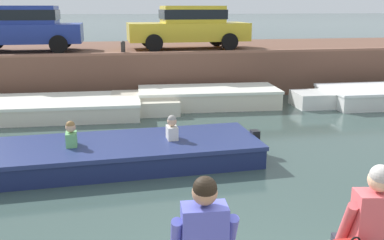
# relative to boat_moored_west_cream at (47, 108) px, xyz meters

# --- Properties ---
(ground_plane) EXTENTS (400.00, 400.00, 0.00)m
(ground_plane) POSITION_rel_boat_moored_west_cream_xyz_m (3.25, -3.53, -0.24)
(ground_plane) COLOR #384C47
(far_quay_wall) EXTENTS (60.00, 6.00, 1.49)m
(far_quay_wall) POSITION_rel_boat_moored_west_cream_xyz_m (3.25, 4.68, 0.50)
(far_quay_wall) COLOR brown
(far_quay_wall) RESTS_ON ground
(far_wall_coping) EXTENTS (60.00, 0.24, 0.08)m
(far_wall_coping) POSITION_rel_boat_moored_west_cream_xyz_m (3.25, 1.80, 1.29)
(far_wall_coping) COLOR brown
(far_wall_coping) RESTS_ON far_quay_wall
(boat_moored_west_cream) EXTENTS (6.92, 2.39, 0.49)m
(boat_moored_west_cream) POSITION_rel_boat_moored_west_cream_xyz_m (0.00, 0.00, 0.00)
(boat_moored_west_cream) COLOR silver
(boat_moored_west_cream) RESTS_ON ground
(boat_moored_central_cream) EXTENTS (5.15, 1.96, 0.57)m
(boat_moored_central_cream) POSITION_rel_boat_moored_west_cream_xyz_m (4.51, 0.45, 0.04)
(boat_moored_central_cream) COLOR silver
(boat_moored_central_cream) RESTS_ON ground
(motorboat_passing) EXTENTS (6.78, 2.06, 0.93)m
(motorboat_passing) POSITION_rel_boat_moored_west_cream_xyz_m (1.61, -4.21, -0.01)
(motorboat_passing) COLOR navy
(motorboat_passing) RESTS_ON ground
(car_left_inner_blue) EXTENTS (3.87, 1.99, 1.54)m
(car_left_inner_blue) POSITION_rel_boat_moored_west_cream_xyz_m (-1.01, 3.57, 2.09)
(car_left_inner_blue) COLOR #233893
(car_left_inner_blue) RESTS_ON far_quay_wall
(car_centre_yellow) EXTENTS (4.38, 2.06, 1.54)m
(car_centre_yellow) POSITION_rel_boat_moored_west_cream_xyz_m (4.69, 3.57, 2.09)
(car_centre_yellow) COLOR yellow
(car_centre_yellow) RESTS_ON far_quay_wall
(mooring_bollard_mid) EXTENTS (0.15, 0.15, 0.45)m
(mooring_bollard_mid) POSITION_rel_boat_moored_west_cream_xyz_m (2.22, 1.93, 1.49)
(mooring_bollard_mid) COLOR #2D2B28
(mooring_bollard_mid) RESTS_ON far_quay_wall
(person_seated_right) EXTENTS (0.57, 0.58, 0.96)m
(person_seated_right) POSITION_rel_boat_moored_west_cream_xyz_m (3.99, -9.21, 0.90)
(person_seated_right) COLOR #282833
(person_seated_right) RESTS_ON near_quay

